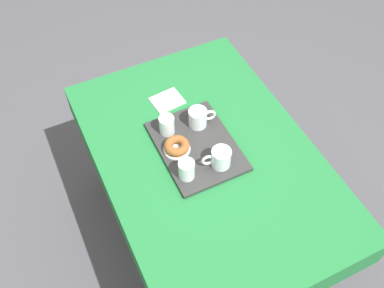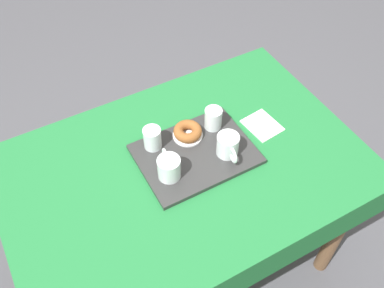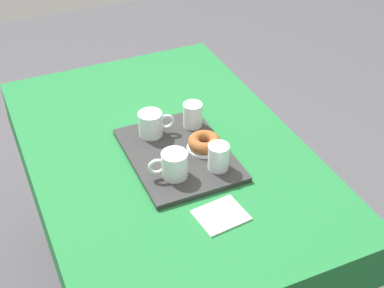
{
  "view_description": "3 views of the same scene",
  "coord_description": "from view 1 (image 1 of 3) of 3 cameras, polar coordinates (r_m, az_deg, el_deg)",
  "views": [
    {
      "loc": [
        0.95,
        -0.53,
        2.25
      ],
      "look_at": [
        -0.04,
        -0.05,
        0.81
      ],
      "focal_mm": 40.93,
      "sensor_mm": 36.0,
      "label": 1
    },
    {
      "loc": [
        0.44,
        0.85,
        2.0
      ],
      "look_at": [
        -0.05,
        -0.04,
        0.81
      ],
      "focal_mm": 40.31,
      "sensor_mm": 36.0,
      "label": 2
    },
    {
      "loc": [
        -1.37,
        0.51,
        1.87
      ],
      "look_at": [
        -0.07,
        -0.06,
        0.8
      ],
      "focal_mm": 51.6,
      "sensor_mm": 36.0,
      "label": 3
    }
  ],
  "objects": [
    {
      "name": "ground_plane",
      "position": [
        2.5,
        1.53,
        -11.73
      ],
      "size": [
        6.0,
        6.0,
        0.0
      ],
      "primitive_type": "plane",
      "color": "#47474C"
    },
    {
      "name": "dining_table",
      "position": [
        1.94,
        1.94,
        -3.35
      ],
      "size": [
        1.3,
        0.88,
        0.76
      ],
      "color": "#1E6B33",
      "rests_on": "ground"
    },
    {
      "name": "serving_tray",
      "position": [
        1.87,
        0.59,
        -0.28
      ],
      "size": [
        0.42,
        0.31,
        0.02
      ],
      "primitive_type": "cube",
      "color": "#2D2D2D",
      "rests_on": "dining_table"
    },
    {
      "name": "tea_mug_left",
      "position": [
        1.77,
        3.73,
        -1.86
      ],
      "size": [
        0.08,
        0.12,
        0.08
      ],
      "color": "silver",
      "rests_on": "serving_tray"
    },
    {
      "name": "tea_mug_right",
      "position": [
        1.9,
        0.82,
        3.4
      ],
      "size": [
        0.08,
        0.12,
        0.08
      ],
      "color": "silver",
      "rests_on": "serving_tray"
    },
    {
      "name": "water_glass_near",
      "position": [
        1.88,
        -3.3,
        2.45
      ],
      "size": [
        0.07,
        0.07,
        0.09
      ],
      "color": "silver",
      "rests_on": "serving_tray"
    },
    {
      "name": "water_glass_far",
      "position": [
        1.74,
        -0.72,
        -3.42
      ],
      "size": [
        0.07,
        0.07,
        0.09
      ],
      "color": "silver",
      "rests_on": "serving_tray"
    },
    {
      "name": "donut_plate_left",
      "position": [
        1.84,
        -1.97,
        -0.65
      ],
      "size": [
        0.11,
        0.11,
        0.01
      ],
      "primitive_type": "cylinder",
      "color": "white",
      "rests_on": "serving_tray"
    },
    {
      "name": "sugar_donut_left",
      "position": [
        1.82,
        -1.99,
        -0.23
      ],
      "size": [
        0.11,
        0.11,
        0.04
      ],
      "primitive_type": "torus",
      "color": "brown",
      "rests_on": "donut_plate_left"
    },
    {
      "name": "paper_napkin",
      "position": [
        2.05,
        -3.24,
        5.67
      ],
      "size": [
        0.13,
        0.15,
        0.01
      ],
      "primitive_type": "cube",
      "rotation": [
        0.0,
        0.0,
        0.11
      ],
      "color": "white",
      "rests_on": "dining_table"
    }
  ]
}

